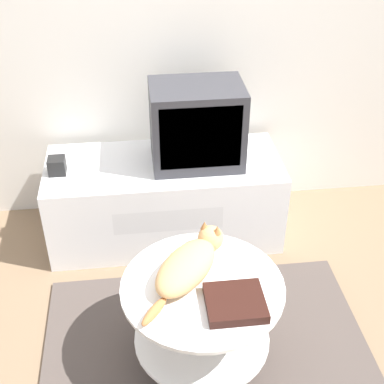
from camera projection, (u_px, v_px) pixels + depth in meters
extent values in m
plane|color=#7F664C|center=(208.00, 356.00, 2.51)|extent=(12.00, 12.00, 0.00)
cube|color=#4C423D|center=(208.00, 355.00, 2.50)|extent=(1.53, 1.12, 0.02)
cube|color=white|center=(165.00, 199.00, 3.13)|extent=(1.32, 0.56, 0.50)
cube|color=silver|center=(168.00, 221.00, 2.88)|extent=(0.60, 0.01, 0.14)
cube|color=#333338|center=(197.00, 125.00, 2.88)|extent=(0.49, 0.35, 0.45)
cube|color=black|center=(201.00, 138.00, 2.73)|extent=(0.43, 0.01, 0.35)
cube|color=black|center=(57.00, 166.00, 2.88)|extent=(0.09, 0.09, 0.09)
cylinder|color=#B2B2B7|center=(201.00, 356.00, 2.48)|extent=(0.29, 0.29, 0.01)
cylinder|color=#B7B7BC|center=(202.00, 324.00, 2.35)|extent=(0.04, 0.04, 0.44)
cylinder|color=white|center=(202.00, 336.00, 2.40)|extent=(0.60, 0.60, 0.01)
cylinder|color=white|center=(203.00, 287.00, 2.22)|extent=(0.69, 0.69, 0.02)
cube|color=#51387A|center=(198.00, 326.00, 2.42)|extent=(0.16, 0.14, 0.03)
cube|color=#1E664C|center=(207.00, 337.00, 2.38)|extent=(0.18, 0.14, 0.01)
cube|color=black|center=(235.00, 303.00, 2.11)|extent=(0.23, 0.21, 0.04)
ellipsoid|color=tan|center=(186.00, 267.00, 2.22)|extent=(0.37, 0.41, 0.12)
sphere|color=tan|center=(211.00, 238.00, 2.38)|extent=(0.12, 0.12, 0.12)
cone|color=#B2703D|center=(204.00, 225.00, 2.35)|extent=(0.04, 0.04, 0.04)
cone|color=#B2703D|center=(217.00, 230.00, 2.33)|extent=(0.04, 0.04, 0.04)
ellipsoid|color=#B2703D|center=(154.00, 311.00, 2.06)|extent=(0.13, 0.16, 0.04)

